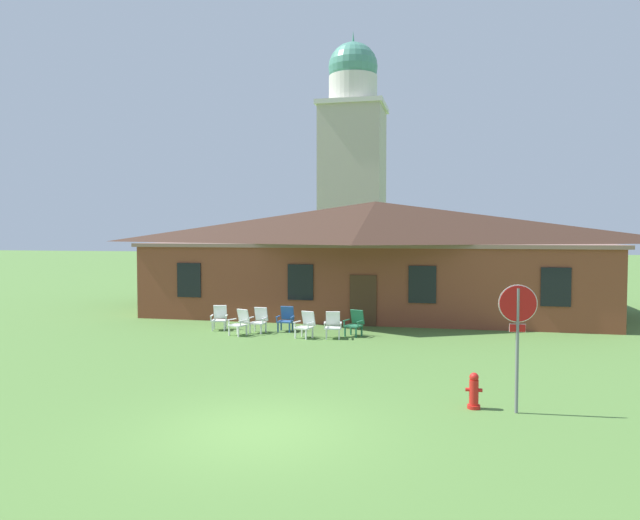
{
  "coord_description": "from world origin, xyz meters",
  "views": [
    {
      "loc": [
        3.57,
        -10.67,
        3.83
      ],
      "look_at": [
        -0.59,
        8.15,
        2.93
      ],
      "focal_mm": 32.99,
      "sensor_mm": 36.0,
      "label": 1
    }
  ],
  "objects": [
    {
      "name": "ground_plane",
      "position": [
        0.0,
        0.0,
        0.0
      ],
      "size": [
        200.0,
        200.0,
        0.0
      ],
      "primitive_type": "plane",
      "color": "#517A38"
    },
    {
      "name": "brick_building",
      "position": [
        0.0,
        18.12,
        2.73
      ],
      "size": [
        20.94,
        10.4,
        5.36
      ],
      "color": "brown",
      "rests_on": "ground"
    },
    {
      "name": "dome_tower",
      "position": [
        -4.01,
        35.68,
        9.02
      ],
      "size": [
        5.18,
        5.18,
        19.68
      ],
      "color": "#BCB29E",
      "rests_on": "ground"
    },
    {
      "name": "stop_sign",
      "position": [
        4.99,
        2.25,
        1.95
      ],
      "size": [
        0.8,
        0.12,
        2.74
      ],
      "color": "slate",
      "rests_on": "ground"
    },
    {
      "name": "lawn_chair_by_porch",
      "position": [
        -5.28,
        10.99,
        0.5
      ],
      "size": [
        0.73,
        0.78,
        0.96
      ],
      "color": "white",
      "rests_on": "ground"
    },
    {
      "name": "lawn_chair_near_door",
      "position": [
        -4.07,
        10.02,
        0.5
      ],
      "size": [
        0.78,
        0.83,
        0.96
      ],
      "color": "silver",
      "rests_on": "ground"
    },
    {
      "name": "lawn_chair_left_end",
      "position": [
        -3.55,
        10.71,
        0.5
      ],
      "size": [
        0.69,
        0.72,
        0.96
      ],
      "color": "white",
      "rests_on": "ground"
    },
    {
      "name": "lawn_chair_middle",
      "position": [
        -2.62,
        11.24,
        0.5
      ],
      "size": [
        0.64,
        0.67,
        0.96
      ],
      "color": "#2D5693",
      "rests_on": "ground"
    },
    {
      "name": "lawn_chair_right_end",
      "position": [
        -1.53,
        10.01,
        0.5
      ],
      "size": [
        0.76,
        0.81,
        0.96
      ],
      "color": "white",
      "rests_on": "ground"
    },
    {
      "name": "lawn_chair_far_side",
      "position": [
        -0.55,
        10.14,
        0.5
      ],
      "size": [
        0.71,
        0.75,
        0.96
      ],
      "color": "silver",
      "rests_on": "ground"
    },
    {
      "name": "lawn_chair_under_eave",
      "position": [
        0.16,
        10.78,
        0.5
      ],
      "size": [
        0.76,
        0.81,
        0.96
      ],
      "color": "#28704C",
      "rests_on": "ground"
    },
    {
      "name": "fire_hydrant",
      "position": [
        4.12,
        2.38,
        0.38
      ],
      "size": [
        0.36,
        0.28,
        0.79
      ],
      "color": "red",
      "rests_on": "ground"
    }
  ]
}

